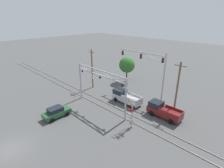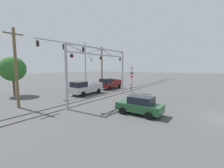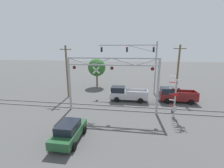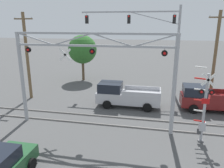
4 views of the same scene
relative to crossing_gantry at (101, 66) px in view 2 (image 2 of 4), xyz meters
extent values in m
cube|color=gray|center=(0.01, 0.28, -4.29)|extent=(80.00, 0.08, 0.10)
cube|color=gray|center=(0.01, 1.72, -4.29)|extent=(80.00, 0.08, 0.10)
cylinder|color=#9EA0A5|center=(-5.33, 0.00, -1.05)|extent=(0.26, 0.26, 6.58)
cylinder|color=#9EA0A5|center=(5.35, 0.00, -1.05)|extent=(0.26, 0.26, 6.58)
cube|color=#9EA0A5|center=(0.01, 0.00, 1.39)|extent=(10.94, 0.14, 0.14)
cube|color=#9EA0A5|center=(0.01, 0.00, 2.17)|extent=(10.94, 0.14, 0.14)
cube|color=#9EA0A5|center=(-3.99, 0.00, 1.78)|extent=(2.69, 0.08, 0.86)
cube|color=#9EA0A5|center=(-1.32, 0.00, 1.78)|extent=(2.69, 0.08, 0.86)
cube|color=#9EA0A5|center=(1.35, 0.00, 1.78)|extent=(2.69, 0.08, 0.86)
cube|color=#9EA0A5|center=(4.01, 0.00, 1.78)|extent=(2.69, 0.08, 0.86)
cylinder|color=black|center=(-4.59, 0.00, 1.03)|extent=(0.38, 0.10, 0.38)
sphere|color=red|center=(-4.59, -0.07, 1.03)|extent=(0.18, 0.18, 0.18)
cylinder|color=#9EA0A5|center=(-4.59, 0.00, 1.27)|extent=(0.04, 0.04, 0.10)
cylinder|color=black|center=(0.01, 0.00, 1.03)|extent=(0.38, 0.10, 0.38)
sphere|color=red|center=(0.01, -0.07, 1.03)|extent=(0.18, 0.18, 0.18)
cylinder|color=#9EA0A5|center=(0.01, 0.00, 1.27)|extent=(0.04, 0.04, 0.10)
cylinder|color=black|center=(4.62, 0.00, 1.03)|extent=(0.38, 0.10, 0.38)
sphere|color=red|center=(4.62, -0.07, 1.03)|extent=(0.18, 0.18, 0.18)
cylinder|color=#9EA0A5|center=(4.62, 0.00, 1.27)|extent=(0.04, 0.04, 0.10)
cube|color=white|center=(-1.86, -0.10, 0.77)|extent=(0.88, 0.03, 0.88)
cube|color=white|center=(-1.86, -0.10, 0.77)|extent=(0.88, 0.03, 0.88)
cylinder|color=black|center=(-1.86, -0.12, 0.77)|extent=(0.04, 0.04, 0.02)
cylinder|color=#9EA0A5|center=(7.12, -0.72, -2.16)|extent=(0.16, 0.16, 4.36)
cylinder|color=#59595B|center=(7.12, -0.72, -4.29)|extent=(0.35, 0.35, 0.10)
cube|color=white|center=(7.12, -0.83, -0.33)|extent=(0.78, 0.03, 0.78)
cube|color=white|center=(7.12, -0.83, -0.33)|extent=(0.78, 0.03, 0.78)
cylinder|color=black|center=(7.12, -0.85, -0.33)|extent=(0.04, 0.04, 0.02)
cylinder|color=black|center=(6.84, -0.72, -1.08)|extent=(0.32, 0.09, 0.32)
sphere|color=red|center=(6.84, -0.78, -1.08)|extent=(0.16, 0.16, 0.16)
cylinder|color=black|center=(7.40, -0.72, -1.08)|extent=(0.32, 0.09, 0.32)
sphere|color=red|center=(7.40, -0.78, -1.08)|extent=(0.16, 0.16, 0.16)
cube|color=#9EA0A5|center=(7.12, -0.72, -1.08)|extent=(0.64, 0.06, 0.06)
cube|color=red|center=(7.12, -0.82, -1.63)|extent=(0.44, 0.02, 0.32)
cube|color=#B2B2B7|center=(7.12, -0.72, -3.29)|extent=(0.36, 0.28, 0.56)
cylinder|color=red|center=(6.92, -0.72, -2.95)|extent=(0.67, 0.09, 0.14)
cylinder|color=white|center=(6.87, -0.72, -2.29)|extent=(0.67, 0.09, 0.14)
cylinder|color=red|center=(6.81, -0.72, -1.62)|extent=(0.67, 0.09, 0.14)
cylinder|color=white|center=(6.76, -0.72, -0.96)|extent=(0.67, 0.09, 0.14)
cylinder|color=red|center=(6.71, -0.72, -0.29)|extent=(0.67, 0.09, 0.14)
cylinder|color=white|center=(6.66, -0.72, 0.37)|extent=(0.67, 0.09, 0.14)
cube|color=#3F3F42|center=(6.97, -0.72, -3.63)|extent=(0.24, 0.12, 0.36)
cylinder|color=#9EA0A5|center=(6.15, 8.80, 0.07)|extent=(0.24, 0.24, 8.82)
cube|color=#9EA0A5|center=(1.27, 8.80, 3.88)|extent=(9.76, 0.14, 0.14)
cube|color=#9EA0A5|center=(3.71, 8.80, 3.28)|extent=(4.90, 0.08, 1.28)
cylinder|color=#9EA0A5|center=(-3.12, 8.80, 3.73)|extent=(0.04, 0.04, 0.30)
cube|color=black|center=(-3.12, 8.80, 3.17)|extent=(0.30, 0.26, 0.83)
sphere|color=red|center=(-3.12, 8.64, 3.45)|extent=(0.18, 0.18, 0.18)
cylinder|color=#9EA0A5|center=(1.27, 8.80, 3.73)|extent=(0.04, 0.04, 0.30)
cube|color=black|center=(1.27, 8.80, 3.17)|extent=(0.30, 0.26, 0.83)
sphere|color=red|center=(1.27, 8.64, 3.45)|extent=(0.18, 0.18, 0.18)
cylinder|color=#9EA0A5|center=(5.65, 8.80, 3.73)|extent=(0.04, 0.04, 0.30)
cube|color=black|center=(5.65, 8.80, 3.17)|extent=(0.30, 0.26, 0.83)
sphere|color=red|center=(5.65, 8.64, 3.45)|extent=(0.18, 0.18, 0.18)
cube|color=#B7B7BC|center=(1.92, 4.40, -3.50)|extent=(5.53, 1.95, 0.92)
cube|color=black|center=(0.30, 4.40, -2.64)|extent=(1.99, 1.79, 0.79)
cube|color=#B7B7BC|center=(3.01, 3.46, -2.86)|extent=(3.13, 0.08, 0.36)
cube|color=#B7B7BC|center=(3.01, 5.33, -2.86)|extent=(3.13, 0.08, 0.36)
cube|color=#B7B7BC|center=(4.63, 4.40, -2.86)|extent=(0.10, 1.87, 0.36)
cylinder|color=black|center=(0.20, 3.41, -3.96)|extent=(0.76, 0.24, 0.76)
cylinder|color=black|center=(0.20, 5.38, -3.96)|extent=(0.76, 0.24, 0.76)
cylinder|color=black|center=(3.63, 3.41, -3.96)|extent=(0.76, 0.24, 0.76)
cylinder|color=black|center=(3.63, 5.38, -3.96)|extent=(0.76, 0.24, 0.76)
cube|color=maroon|center=(8.96, 4.83, -3.50)|extent=(5.15, 1.95, 0.92)
cube|color=black|center=(7.46, 4.83, -2.64)|extent=(1.86, 1.79, 0.79)
cube|color=maroon|center=(9.99, 3.90, -2.86)|extent=(2.89, 0.08, 0.36)
cube|color=maroon|center=(9.99, 5.77, -2.86)|extent=(2.89, 0.08, 0.36)
cube|color=maroon|center=(11.49, 4.83, -2.86)|extent=(0.10, 1.87, 0.36)
cylinder|color=black|center=(7.36, 3.85, -3.96)|extent=(0.76, 0.24, 0.76)
cylinder|color=black|center=(7.36, 5.82, -3.96)|extent=(0.76, 0.24, 0.76)
cylinder|color=black|center=(10.56, 3.85, -3.96)|extent=(0.76, 0.24, 0.76)
cylinder|color=black|center=(10.56, 5.82, -3.96)|extent=(0.76, 0.24, 0.76)
cube|color=#23512D|center=(-2.61, -6.54, -3.68)|extent=(1.76, 4.07, 0.68)
cube|color=black|center=(-2.61, -6.70, -3.02)|extent=(1.49, 2.12, 0.64)
cylinder|color=black|center=(-3.50, -5.32, -4.01)|extent=(0.24, 0.64, 0.64)
cylinder|color=black|center=(-1.72, -5.32, -4.01)|extent=(0.24, 0.64, 0.64)
cylinder|color=black|center=(-3.50, -7.76, -4.01)|extent=(0.24, 0.64, 0.64)
cylinder|color=black|center=(-1.72, -7.76, -4.01)|extent=(0.24, 0.64, 0.64)
cylinder|color=brown|center=(-7.81, 4.75, -0.28)|extent=(0.28, 0.28, 8.12)
cube|color=brown|center=(-7.81, 4.75, 3.18)|extent=(1.80, 0.12, 0.12)
cylinder|color=silver|center=(-8.63, 4.75, 3.28)|extent=(0.08, 0.08, 0.12)
cylinder|color=silver|center=(-6.99, 4.75, 3.28)|extent=(0.08, 0.08, 0.12)
cylinder|color=brown|center=(9.33, 7.28, -0.22)|extent=(0.28, 0.28, 8.23)
cube|color=brown|center=(9.33, 7.28, 3.30)|extent=(1.80, 0.12, 0.12)
cylinder|color=silver|center=(8.51, 7.28, 3.40)|extent=(0.08, 0.08, 0.12)
cylinder|color=silver|center=(10.15, 7.28, 3.40)|extent=(0.08, 0.08, 0.12)
cylinder|color=brown|center=(-5.01, 12.53, -2.98)|extent=(0.32, 0.32, 2.71)
sphere|color=#2D6628|center=(-5.01, 12.53, -0.37)|extent=(3.58, 3.58, 3.58)
camera|label=1|loc=(19.40, -16.90, 10.11)|focal=28.00mm
camera|label=2|loc=(-14.79, -12.01, -0.09)|focal=24.00mm
camera|label=3|loc=(2.60, -17.19, 3.08)|focal=24.00mm
camera|label=4|loc=(4.12, -13.75, 2.80)|focal=35.00mm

